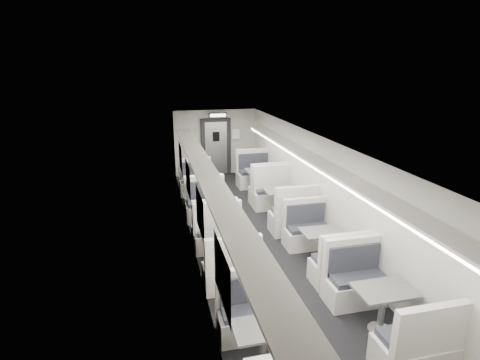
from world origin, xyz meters
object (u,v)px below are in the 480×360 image
booth_left_d (263,348)px  booth_right_b (282,204)px  booth_left_a (199,190)px  booth_left_c (223,250)px  vestibule_door (216,147)px  booth_left_b (210,217)px  booth_right_c (321,246)px  exit_sign (218,115)px  booth_right_d (382,310)px  passenger (204,185)px  booth_right_a (262,182)px

booth_left_d → booth_right_b: (2.00, 4.89, 0.07)m
booth_left_a → booth_left_c: booth_left_a is taller
booth_right_b → vestibule_door: (-1.00, 4.52, 0.62)m
booth_left_a → booth_left_b: size_ratio=0.97×
booth_right_c → exit_sign: size_ratio=3.32×
booth_left_b → booth_left_d: 4.48m
booth_left_d → booth_right_d: 2.03m
booth_right_b → vestibule_door: vestibule_door is taller
booth_left_a → booth_right_d: (2.00, -6.32, 0.00)m
booth_left_d → passenger: bearing=89.5°
booth_left_a → booth_right_a: bearing=5.3°
booth_right_c → vestibule_door: size_ratio=0.98×
booth_left_c → passenger: bearing=89.0°
booth_left_a → booth_left_c: bearing=-90.0°
booth_left_b → booth_right_a: (2.00, 2.35, 0.03)m
booth_right_b → booth_left_d: bearing=-112.3°
booth_left_b → booth_left_c: (0.00, -1.69, -0.01)m
booth_left_a → passenger: (0.06, -0.61, 0.35)m
booth_left_b → booth_left_d: booth_left_b is taller
booth_right_a → vestibule_door: size_ratio=1.12×
booth_right_d → exit_sign: size_ratio=3.43×
booth_left_b → booth_right_c: booth_left_b is taller
booth_right_d → booth_left_d: bearing=-170.9°
booth_left_b → exit_sign: size_ratio=3.49×
booth_left_a → passenger: passenger is taller
booth_right_c → exit_sign: (-1.00, 6.44, 1.91)m
booth_right_d → booth_left_c: bearing=129.0°
passenger → exit_sign: size_ratio=2.35×
booth_right_b → booth_right_c: 2.41m
booth_right_a → exit_sign: exit_sign is taller
booth_right_b → exit_sign: bearing=103.9°
booth_left_c → booth_right_d: (2.00, -2.47, 0.01)m
booth_right_d → booth_right_a: bearing=90.0°
booth_left_d → booth_right_b: booth_right_b is taller
booth_left_a → booth_right_b: booth_right_b is taller
booth_left_c → exit_sign: 6.49m
booth_left_c → booth_right_a: 4.50m
booth_left_a → booth_right_d: 6.63m
booth_left_b → booth_right_b: (2.00, 0.41, 0.03)m
booth_left_b → booth_left_d: bearing=-90.0°
passenger → vestibule_door: vestibule_door is taller
booth_right_a → exit_sign: size_ratio=3.79×
booth_left_d → booth_right_a: booth_right_a is taller
booth_left_a → passenger: 0.71m
booth_left_d → vestibule_door: size_ratio=0.93×
booth_right_b → booth_left_a: bearing=138.7°
booth_right_a → booth_right_c: booth_right_a is taller
booth_left_c → booth_right_a: bearing=63.6°
booth_left_c → exit_sign: exit_sign is taller
booth_right_b → booth_right_c: size_ratio=1.14×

